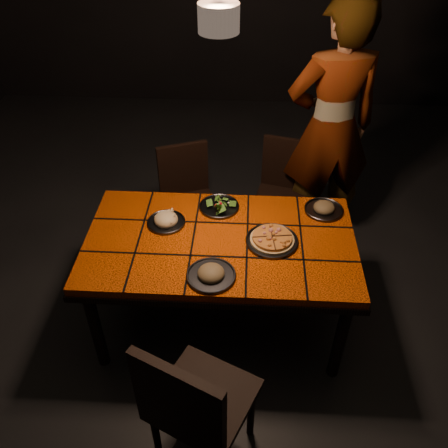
# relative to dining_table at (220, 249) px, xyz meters

# --- Properties ---
(room_shell) EXTENTS (6.04, 7.04, 3.08)m
(room_shell) POSITION_rel_dining_table_xyz_m (0.00, 0.00, 0.83)
(room_shell) COLOR black
(room_shell) RESTS_ON ground
(dining_table) EXTENTS (1.62, 0.92, 0.75)m
(dining_table) POSITION_rel_dining_table_xyz_m (0.00, 0.00, 0.00)
(dining_table) COLOR #D84606
(dining_table) RESTS_ON ground
(chair_near) EXTENTS (0.59, 0.59, 0.99)m
(chair_near) POSITION_rel_dining_table_xyz_m (-0.06, -0.95, -0.11)
(chair_near) COLOR black
(chair_near) RESTS_ON ground
(chair_far_left) EXTENTS (0.50, 0.50, 0.85)m
(chair_far_left) POSITION_rel_dining_table_xyz_m (-0.31, 0.83, -0.18)
(chair_far_left) COLOR black
(chair_far_left) RESTS_ON ground
(chair_far_right) EXTENTS (0.47, 0.47, 0.86)m
(chair_far_right) POSITION_rel_dining_table_xyz_m (0.43, 0.94, -0.18)
(chair_far_right) COLOR black
(chair_far_right) RESTS_ON ground
(diner) EXTENTS (0.78, 0.60, 1.90)m
(diner) POSITION_rel_dining_table_xyz_m (0.74, 1.03, 0.28)
(diner) COLOR brown
(diner) RESTS_ON ground
(pendant_lamp) EXTENTS (0.18, 0.18, 1.06)m
(pendant_lamp) POSITION_rel_dining_table_xyz_m (0.00, 0.00, 1.35)
(pendant_lamp) COLOR black
(pendant_lamp) RESTS_ON room_shell
(plate_pizza) EXTENTS (0.31, 0.31, 0.04)m
(plate_pizza) POSITION_rel_dining_table_xyz_m (0.30, -0.01, 0.10)
(plate_pizza) COLOR #3D3D43
(plate_pizza) RESTS_ON dining_table
(plate_pasta) EXTENTS (0.24, 0.24, 0.08)m
(plate_pasta) POSITION_rel_dining_table_xyz_m (-0.34, 0.13, 0.10)
(plate_pasta) COLOR #3D3D43
(plate_pasta) RESTS_ON dining_table
(plate_salad) EXTENTS (0.26, 0.26, 0.07)m
(plate_salad) POSITION_rel_dining_table_xyz_m (-0.03, 0.31, 0.10)
(plate_salad) COLOR #3D3D43
(plate_salad) RESTS_ON dining_table
(plate_mushroom_a) EXTENTS (0.27, 0.27, 0.09)m
(plate_mushroom_a) POSITION_rel_dining_table_xyz_m (-0.03, -0.31, 0.10)
(plate_mushroom_a) COLOR #3D3D43
(plate_mushroom_a) RESTS_ON dining_table
(plate_mushroom_b) EXTENTS (0.25, 0.25, 0.08)m
(plate_mushroom_b) POSITION_rel_dining_table_xyz_m (0.64, 0.31, 0.10)
(plate_mushroom_b) COLOR #3D3D43
(plate_mushroom_b) RESTS_ON dining_table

